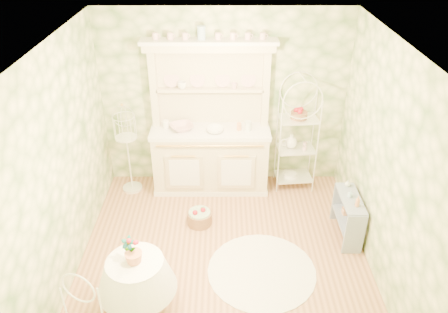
{
  "coord_description": "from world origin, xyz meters",
  "views": [
    {
      "loc": [
        -0.01,
        -4.18,
        3.91
      ],
      "look_at": [
        0.0,
        0.5,
        1.15
      ],
      "focal_mm": 35.0,
      "sensor_mm": 36.0,
      "label": 1
    }
  ],
  "objects_px": {
    "bakers_rack": "(298,130)",
    "round_table": "(138,288)",
    "kitchen_dresser": "(210,121)",
    "birdcage_stand": "(128,150)",
    "floor_basket": "(200,217)",
    "side_shelf": "(348,216)"
  },
  "relations": [
    {
      "from": "floor_basket",
      "to": "side_shelf",
      "type": "bearing_deg",
      "value": -7.2
    },
    {
      "from": "kitchen_dresser",
      "to": "bakers_rack",
      "type": "relative_size",
      "value": 1.18
    },
    {
      "from": "round_table",
      "to": "birdcage_stand",
      "type": "xyz_separation_m",
      "value": [
        -0.51,
        2.33,
        0.37
      ]
    },
    {
      "from": "birdcage_stand",
      "to": "round_table",
      "type": "bearing_deg",
      "value": -77.68
    },
    {
      "from": "bakers_rack",
      "to": "side_shelf",
      "type": "distance_m",
      "value": 1.48
    },
    {
      "from": "side_shelf",
      "to": "birdcage_stand",
      "type": "relative_size",
      "value": 0.53
    },
    {
      "from": "birdcage_stand",
      "to": "floor_basket",
      "type": "height_order",
      "value": "birdcage_stand"
    },
    {
      "from": "kitchen_dresser",
      "to": "birdcage_stand",
      "type": "height_order",
      "value": "kitchen_dresser"
    },
    {
      "from": "birdcage_stand",
      "to": "side_shelf",
      "type": "bearing_deg",
      "value": -19.68
    },
    {
      "from": "side_shelf",
      "to": "round_table",
      "type": "xyz_separation_m",
      "value": [
        -2.55,
        -1.24,
        0.01
      ]
    },
    {
      "from": "bakers_rack",
      "to": "floor_basket",
      "type": "xyz_separation_m",
      "value": [
        -1.43,
        -0.97,
        -0.86
      ]
    },
    {
      "from": "bakers_rack",
      "to": "side_shelf",
      "type": "height_order",
      "value": "bakers_rack"
    },
    {
      "from": "floor_basket",
      "to": "kitchen_dresser",
      "type": "bearing_deg",
      "value": 81.31
    },
    {
      "from": "kitchen_dresser",
      "to": "floor_basket",
      "type": "distance_m",
      "value": 1.39
    },
    {
      "from": "side_shelf",
      "to": "birdcage_stand",
      "type": "xyz_separation_m",
      "value": [
        -3.06,
        1.09,
        0.38
      ]
    },
    {
      "from": "birdcage_stand",
      "to": "bakers_rack",
      "type": "bearing_deg",
      "value": 2.81
    },
    {
      "from": "bakers_rack",
      "to": "round_table",
      "type": "relative_size",
      "value": 2.91
    },
    {
      "from": "kitchen_dresser",
      "to": "side_shelf",
      "type": "xyz_separation_m",
      "value": [
        1.83,
        -1.16,
        -0.82
      ]
    },
    {
      "from": "bakers_rack",
      "to": "birdcage_stand",
      "type": "bearing_deg",
      "value": 177.47
    },
    {
      "from": "round_table",
      "to": "floor_basket",
      "type": "relative_size",
      "value": 2.06
    },
    {
      "from": "round_table",
      "to": "floor_basket",
      "type": "bearing_deg",
      "value": 68.62
    },
    {
      "from": "side_shelf",
      "to": "round_table",
      "type": "bearing_deg",
      "value": -157.07
    }
  ]
}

